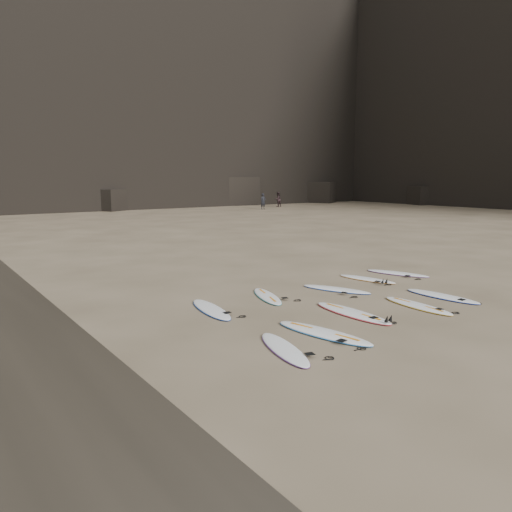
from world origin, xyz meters
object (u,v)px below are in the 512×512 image
(surfboard_1, at_px, (324,333))
(surfboard_2, at_px, (352,313))
(surfboard_6, at_px, (267,296))
(surfboard_5, at_px, (211,309))
(person_b, at_px, (278,199))
(surfboard_0, at_px, (284,349))
(person_a, at_px, (263,201))
(surfboard_3, at_px, (418,305))
(surfboard_9, at_px, (397,273))
(surfboard_4, at_px, (442,296))
(surfboard_8, at_px, (367,279))
(surfboard_7, at_px, (336,289))

(surfboard_1, bearing_deg, surfboard_2, 13.70)
(surfboard_2, height_order, surfboard_6, surfboard_2)
(surfboard_1, relative_size, surfboard_5, 1.10)
(surfboard_5, relative_size, person_b, 1.38)
(surfboard_0, bearing_deg, person_a, 70.31)
(surfboard_0, height_order, surfboard_3, surfboard_3)
(surfboard_0, relative_size, surfboard_9, 0.95)
(surfboard_4, bearing_deg, surfboard_8, 85.97)
(surfboard_0, xyz_separation_m, surfboard_6, (2.57, 4.09, -0.00))
(surfboard_1, height_order, surfboard_2, same)
(person_b, bearing_deg, surfboard_8, 55.90)
(surfboard_3, height_order, surfboard_5, surfboard_5)
(person_b, bearing_deg, surfboard_4, 58.01)
(surfboard_4, height_order, surfboard_6, surfboard_4)
(surfboard_2, distance_m, surfboard_3, 2.21)
(person_a, bearing_deg, surfboard_0, -126.18)
(surfboard_3, xyz_separation_m, surfboard_9, (3.43, 3.52, 0.00))
(surfboard_4, relative_size, surfboard_9, 1.02)
(surfboard_0, xyz_separation_m, surfboard_1, (1.46, 0.32, 0.01))
(surfboard_4, relative_size, person_a, 1.40)
(person_a, bearing_deg, surfboard_6, -126.57)
(surfboard_9, xyz_separation_m, person_a, (17.96, 33.50, 0.85))
(surfboard_0, relative_size, person_b, 1.30)
(surfboard_7, bearing_deg, surfboard_6, 144.49)
(surfboard_4, distance_m, surfboard_6, 5.50)
(surfboard_3, bearing_deg, surfboard_6, 134.32)
(surfboard_1, distance_m, surfboard_9, 8.37)
(surfboard_8, relative_size, surfboard_9, 0.93)
(surfboard_6, bearing_deg, person_a, 73.64)
(person_a, relative_size, person_b, 1.00)
(surfboard_2, relative_size, surfboard_8, 1.19)
(surfboard_0, relative_size, surfboard_8, 1.03)
(surfboard_7, distance_m, surfboard_9, 3.92)
(surfboard_7, xyz_separation_m, person_b, (25.99, 36.74, 0.86))
(surfboard_1, distance_m, surfboard_5, 3.62)
(surfboard_5, bearing_deg, surfboard_3, -22.36)
(surfboard_2, xyz_separation_m, surfboard_5, (-2.99, 2.58, -0.00))
(surfboard_3, bearing_deg, surfboard_0, -169.08)
(surfboard_3, xyz_separation_m, surfboard_5, (-5.13, 3.13, 0.00))
(surfboard_0, xyz_separation_m, surfboard_2, (3.33, 1.18, 0.01))
(surfboard_8, bearing_deg, surfboard_2, -154.66)
(surfboard_8, bearing_deg, surfboard_5, 170.64)
(surfboard_9, bearing_deg, surfboard_6, 161.52)
(surfboard_2, bearing_deg, surfboard_3, -13.79)
(surfboard_9, relative_size, person_b, 1.37)
(surfboard_6, xyz_separation_m, surfboard_9, (6.33, 0.07, 0.00))
(person_a, bearing_deg, surfboard_1, -124.91)
(surfboard_0, xyz_separation_m, surfboard_4, (7.06, 0.92, 0.00))
(surfboard_9, distance_m, person_b, 42.37)
(surfboard_2, distance_m, surfboard_8, 4.80)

